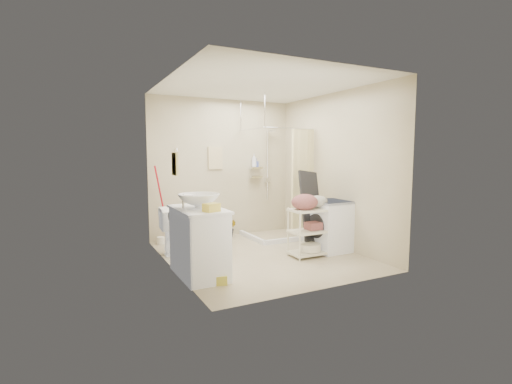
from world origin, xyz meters
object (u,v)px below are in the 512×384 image
at_px(washing_machine, 330,226).
at_px(laundry_rack, 310,228).
at_px(vanity, 199,242).
at_px(toilet, 184,230).

relative_size(washing_machine, laundry_rack, 0.93).
xyz_separation_m(vanity, laundry_rack, (1.83, 0.12, -0.00)).
bearing_deg(washing_machine, vanity, -176.28).
relative_size(toilet, laundry_rack, 0.84).
relative_size(toilet, washing_machine, 0.91).
bearing_deg(vanity, laundry_rack, 3.35).
bearing_deg(toilet, laundry_rack, -115.49).
bearing_deg(laundry_rack, vanity, -176.32).
distance_m(vanity, toilet, 1.14).
height_order(vanity, washing_machine, vanity).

